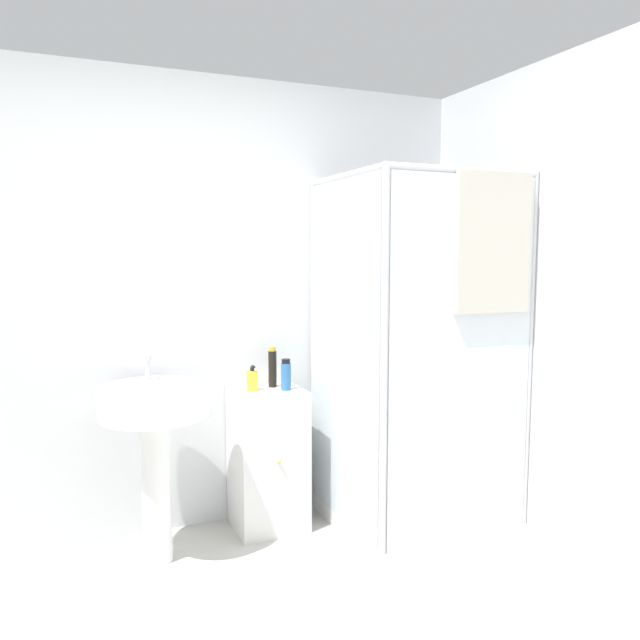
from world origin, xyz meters
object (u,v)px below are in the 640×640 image
at_px(soap_dispenser, 252,380).
at_px(shampoo_bottle_blue, 286,375).
at_px(shampoo_bottle_tall_black, 272,367).
at_px(sink, 155,425).

height_order(soap_dispenser, shampoo_bottle_blue, shampoo_bottle_blue).
distance_m(soap_dispenser, shampoo_bottle_tall_black, 0.15).
relative_size(sink, shampoo_bottle_tall_black, 4.47).
height_order(sink, shampoo_bottle_tall_black, sink).
xyz_separation_m(soap_dispenser, shampoo_bottle_tall_black, (0.13, 0.05, 0.05)).
xyz_separation_m(soap_dispenser, shampoo_bottle_blue, (0.18, -0.06, 0.03)).
relative_size(soap_dispenser, shampoo_bottle_blue, 0.82).
bearing_deg(soap_dispenser, sink, -163.08).
distance_m(sink, shampoo_bottle_tall_black, 0.75).
bearing_deg(sink, soap_dispenser, 16.92).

